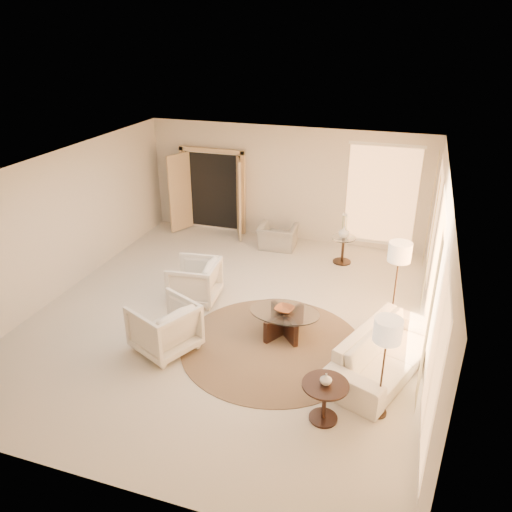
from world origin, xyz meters
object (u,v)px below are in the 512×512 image
(armchair_left, at_px, (194,279))
(end_table, at_px, (325,395))
(end_vase, at_px, (326,379))
(floor_lamp_near, at_px, (399,256))
(armchair_right, at_px, (164,325))
(side_table, at_px, (343,247))
(accent_chair, at_px, (278,233))
(sofa, at_px, (386,352))
(coffee_table, at_px, (284,320))
(bowl, at_px, (284,309))
(floor_lamp_far, at_px, (387,335))
(side_vase, at_px, (344,232))

(armchair_left, height_order, end_table, armchair_left)
(end_vase, bearing_deg, floor_lamp_near, 75.62)
(armchair_right, height_order, side_table, armchair_right)
(accent_chair, xyz_separation_m, floor_lamp_near, (2.89, -2.69, 0.99))
(armchair_left, relative_size, side_table, 1.47)
(sofa, relative_size, armchair_left, 2.55)
(armchair_right, height_order, coffee_table, armchair_right)
(floor_lamp_near, bearing_deg, bowl, -153.88)
(floor_lamp_near, height_order, bowl, floor_lamp_near)
(end_table, bearing_deg, armchair_left, 140.88)
(coffee_table, bearing_deg, bowl, 0.00)
(side_table, relative_size, floor_lamp_far, 0.40)
(coffee_table, bearing_deg, floor_lamp_far, -40.64)
(armchair_left, bearing_deg, side_table, 130.52)
(floor_lamp_far, bearing_deg, side_table, 104.91)
(end_table, bearing_deg, side_vase, 96.33)
(coffee_table, distance_m, bowl, 0.21)
(end_vase, bearing_deg, coffee_table, 119.83)
(accent_chair, xyz_separation_m, side_vase, (1.63, -0.33, 0.36))
(armchair_right, bearing_deg, coffee_table, 145.95)
(coffee_table, distance_m, end_table, 2.14)
(side_table, bearing_deg, coffee_table, -98.83)
(accent_chair, bearing_deg, floor_lamp_far, 116.72)
(floor_lamp_far, bearing_deg, end_vase, -153.73)
(sofa, height_order, armchair_right, armchair_right)
(armchair_left, bearing_deg, armchair_right, 1.51)
(sofa, relative_size, end_table, 3.66)
(armchair_right, xyz_separation_m, floor_lamp_far, (3.52, -0.46, 0.83))
(armchair_right, bearing_deg, side_table, 177.21)
(coffee_table, relative_size, side_table, 2.19)
(armchair_left, relative_size, end_table, 1.44)
(side_table, relative_size, bowl, 1.92)
(end_table, distance_m, side_table, 5.11)
(end_table, bearing_deg, armchair_right, 164.08)
(floor_lamp_far, height_order, bowl, floor_lamp_far)
(accent_chair, height_order, bowl, accent_chair)
(armchair_right, height_order, side_vase, armchair_right)
(side_table, bearing_deg, side_vase, 180.00)
(armchair_left, xyz_separation_m, bowl, (1.98, -0.62, 0.04))
(armchair_right, relative_size, end_table, 1.49)
(floor_lamp_near, height_order, end_vase, floor_lamp_near)
(armchair_left, relative_size, floor_lamp_near, 0.56)
(sofa, bearing_deg, side_vase, 40.11)
(sofa, distance_m, end_vase, 1.57)
(side_table, bearing_deg, bowl, -98.83)
(floor_lamp_far, xyz_separation_m, bowl, (-1.76, 1.51, -0.81))
(side_table, distance_m, end_vase, 5.12)
(accent_chair, height_order, side_table, accent_chair)
(armchair_right, bearing_deg, end_table, 99.12)
(sofa, distance_m, floor_lamp_far, 1.40)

